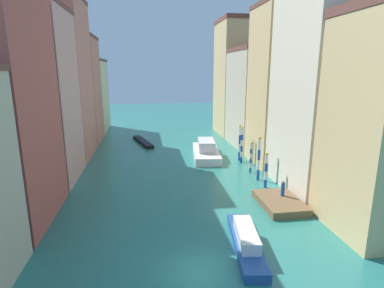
% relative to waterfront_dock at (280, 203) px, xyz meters
% --- Properties ---
extents(ground_plane, '(154.00, 154.00, 0.00)m').
position_rel_waterfront_dock_xyz_m(ground_plane, '(-8.93, 16.12, -0.34)').
color(ground_plane, '#28756B').
extents(building_left_2, '(6.60, 9.35, 18.85)m').
position_rel_waterfront_dock_xyz_m(building_left_2, '(-23.17, 10.80, 9.10)').
color(building_left_2, tan).
rests_on(building_left_2, ground).
extents(building_left_3, '(6.60, 10.35, 21.87)m').
position_rel_waterfront_dock_xyz_m(building_left_3, '(-23.17, 20.61, 10.61)').
color(building_left_3, '#C6705B').
rests_on(building_left_3, ground).
extents(building_left_4, '(6.60, 8.95, 17.82)m').
position_rel_waterfront_dock_xyz_m(building_left_4, '(-23.17, 30.33, 8.58)').
color(building_left_4, '#C6705B').
rests_on(building_left_4, ground).
extents(building_left_5, '(6.60, 11.08, 14.39)m').
position_rel_waterfront_dock_xyz_m(building_left_5, '(-23.17, 40.42, 6.87)').
color(building_left_5, beige).
rests_on(building_left_5, ground).
extents(building_right_1, '(6.60, 10.10, 21.50)m').
position_rel_waterfront_dock_xyz_m(building_right_1, '(5.31, 4.17, 10.42)').
color(building_right_1, beige).
rests_on(building_right_1, ground).
extents(building_right_2, '(6.60, 7.57, 20.36)m').
position_rel_waterfront_dock_xyz_m(building_right_2, '(5.31, 13.43, 9.85)').
color(building_right_2, '#DBB77A').
rests_on(building_right_2, ground).
extents(building_right_3, '(6.60, 11.43, 15.72)m').
position_rel_waterfront_dock_xyz_m(building_right_3, '(5.31, 23.08, 7.54)').
color(building_right_3, '#BCB299').
rests_on(building_right_3, ground).
extents(building_right_4, '(6.60, 9.97, 21.57)m').
position_rel_waterfront_dock_xyz_m(building_right_4, '(5.31, 33.96, 10.46)').
color(building_right_4, '#DBB77A').
rests_on(building_right_4, ground).
extents(waterfront_dock, '(3.55, 5.31, 0.67)m').
position_rel_waterfront_dock_xyz_m(waterfront_dock, '(0.00, 0.00, 0.00)').
color(waterfront_dock, brown).
rests_on(waterfront_dock, ground).
extents(person_on_dock, '(0.36, 0.36, 1.53)m').
position_rel_waterfront_dock_xyz_m(person_on_dock, '(0.54, 0.73, 1.05)').
color(person_on_dock, '#234C93').
rests_on(person_on_dock, waterfront_dock).
extents(mooring_pole_0, '(0.33, 0.33, 3.88)m').
position_rel_waterfront_dock_xyz_m(mooring_pole_0, '(0.41, 4.65, 1.65)').
color(mooring_pole_0, '#1E479E').
rests_on(mooring_pole_0, ground).
extents(mooring_pole_1, '(0.35, 0.35, 5.10)m').
position_rel_waterfront_dock_xyz_m(mooring_pole_1, '(0.44, 6.97, 2.27)').
color(mooring_pole_1, '#1E479E').
rests_on(mooring_pole_1, ground).
extents(mooring_pole_2, '(0.27, 0.27, 3.79)m').
position_rel_waterfront_dock_xyz_m(mooring_pole_2, '(0.47, 9.74, 1.60)').
color(mooring_pole_2, '#1E479E').
rests_on(mooring_pole_2, ground).
extents(mooring_pole_3, '(0.37, 0.37, 5.01)m').
position_rel_waterfront_dock_xyz_m(mooring_pole_3, '(0.60, 13.82, 2.22)').
color(mooring_pole_3, '#1E479E').
rests_on(mooring_pole_3, ground).
extents(mooring_pole_4, '(0.32, 0.32, 5.07)m').
position_rel_waterfront_dock_xyz_m(mooring_pole_4, '(0.65, 14.91, 2.25)').
color(mooring_pole_4, '#1E479E').
rests_on(mooring_pole_4, ground).
extents(vaporetto_white, '(4.56, 9.84, 2.53)m').
position_rel_waterfront_dock_xyz_m(vaporetto_white, '(-3.57, 17.22, 0.57)').
color(vaporetto_white, white).
rests_on(vaporetto_white, ground).
extents(gondola_black, '(3.66, 8.88, 0.51)m').
position_rel_waterfront_dock_xyz_m(gondola_black, '(-12.65, 27.39, -0.08)').
color(gondola_black, black).
rests_on(gondola_black, ground).
extents(motorboat_0, '(2.73, 8.01, 1.47)m').
position_rel_waterfront_dock_xyz_m(motorboat_0, '(-5.28, -6.17, 0.24)').
color(motorboat_0, '#234C93').
rests_on(motorboat_0, ground).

